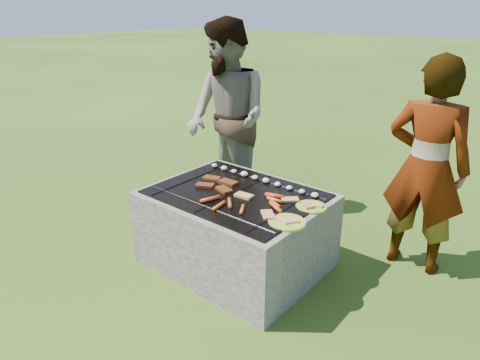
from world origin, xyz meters
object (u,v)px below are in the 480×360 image
object	(u,v)px
fire_pit	(236,231)
cook	(426,168)
plate_far	(311,206)
plate_near	(287,222)
bystander	(227,119)

from	to	relation	value
fire_pit	cook	bearing A→B (deg)	39.08
plate_far	cook	bearing A→B (deg)	54.04
plate_near	bystander	world-z (taller)	bystander
plate_near	bystander	distance (m)	1.59
plate_far	bystander	size ratio (longest dim) A/B	0.13
plate_far	plate_near	size ratio (longest dim) A/B	0.91
plate_far	cook	distance (m)	0.92
plate_far	plate_near	bearing A→B (deg)	-89.93
fire_pit	plate_near	size ratio (longest dim) A/B	5.15
plate_far	cook	world-z (taller)	cook
fire_pit	cook	xyz separation A→B (m)	(1.09, 0.88, 0.54)
plate_near	cook	world-z (taller)	cook
fire_pit	cook	world-z (taller)	cook
fire_pit	plate_near	bearing A→B (deg)	-14.88
cook	bystander	bearing A→B (deg)	-0.36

